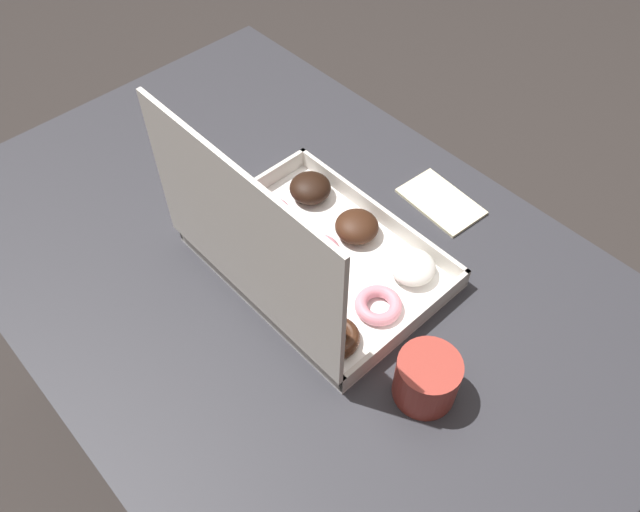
{
  "coord_description": "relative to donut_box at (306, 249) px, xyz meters",
  "views": [
    {
      "loc": [
        -0.52,
        0.41,
        1.54
      ],
      "look_at": [
        -0.04,
        -0.04,
        0.72
      ],
      "focal_mm": 35.0,
      "sensor_mm": 36.0,
      "label": 1
    }
  ],
  "objects": [
    {
      "name": "ground_plane",
      "position": [
        0.04,
        0.01,
        -0.76
      ],
      "size": [
        8.0,
        8.0,
        0.0
      ],
      "primitive_type": "plane",
      "color": "#2D2826"
    },
    {
      "name": "coffee_mug",
      "position": [
        -0.28,
        0.02,
        -0.02
      ],
      "size": [
        0.09,
        0.09,
        0.08
      ],
      "color": "#A3382D",
      "rests_on": "dining_table"
    },
    {
      "name": "donut_box",
      "position": [
        0.0,
        0.0,
        0.0
      ],
      "size": [
        0.4,
        0.3,
        0.32
      ],
      "color": "white",
      "rests_on": "dining_table"
    },
    {
      "name": "dining_table",
      "position": [
        0.04,
        0.01,
        -0.15
      ],
      "size": [
        1.24,
        0.84,
        0.71
      ],
      "color": "#2D2D33",
      "rests_on": "ground_plane"
    },
    {
      "name": "paper_napkin",
      "position": [
        -0.05,
        -0.29,
        -0.06
      ],
      "size": [
        0.16,
        0.1,
        0.01
      ],
      "color": "beige",
      "rests_on": "dining_table"
    }
  ]
}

